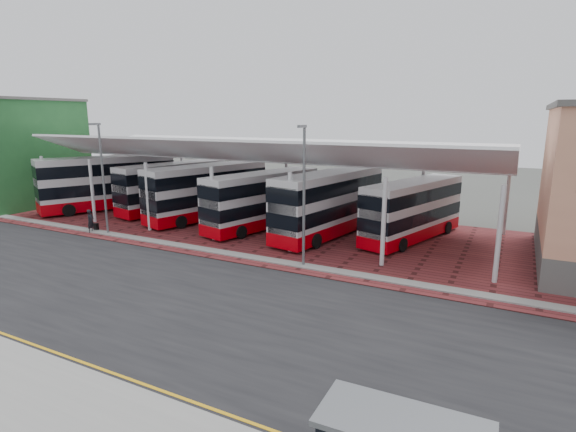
% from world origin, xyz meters
% --- Properties ---
extents(ground, '(140.00, 140.00, 0.00)m').
position_xyz_m(ground, '(0.00, 0.00, 0.00)').
color(ground, '#464843').
extents(road, '(120.00, 14.00, 0.02)m').
position_xyz_m(road, '(0.00, -1.00, 0.01)').
color(road, black).
rests_on(road, ground).
extents(forecourt, '(72.00, 16.00, 0.06)m').
position_xyz_m(forecourt, '(2.00, 13.00, 0.03)').
color(forecourt, maroon).
rests_on(forecourt, ground).
extents(sidewalk, '(120.00, 4.00, 0.14)m').
position_xyz_m(sidewalk, '(0.00, -9.00, 0.07)').
color(sidewalk, gray).
rests_on(sidewalk, ground).
extents(north_kerb, '(120.00, 0.80, 0.14)m').
position_xyz_m(north_kerb, '(0.00, 6.20, 0.07)').
color(north_kerb, gray).
rests_on(north_kerb, ground).
extents(yellow_line_near, '(120.00, 0.12, 0.01)m').
position_xyz_m(yellow_line_near, '(0.00, -7.00, 0.03)').
color(yellow_line_near, gold).
rests_on(yellow_line_near, road).
extents(yellow_line_far, '(120.00, 0.12, 0.01)m').
position_xyz_m(yellow_line_far, '(0.00, -6.70, 0.03)').
color(yellow_line_far, gold).
rests_on(yellow_line_far, road).
extents(canopy, '(37.00, 11.63, 7.07)m').
position_xyz_m(canopy, '(-6.00, 13.94, 5.80)').
color(canopy, silver).
rests_on(canopy, ground).
extents(shop_green, '(6.40, 10.20, 10.22)m').
position_xyz_m(shop_green, '(-30.00, 10.97, 5.12)').
color(shop_green, '#255F2C').
rests_on(shop_green, ground).
extents(lamp_west, '(0.16, 0.90, 8.07)m').
position_xyz_m(lamp_west, '(-14.00, 6.27, 4.36)').
color(lamp_west, slate).
rests_on(lamp_west, ground).
extents(lamp_east, '(0.16, 0.90, 8.07)m').
position_xyz_m(lamp_east, '(2.00, 6.27, 4.36)').
color(lamp_east, slate).
rests_on(lamp_east, ground).
extents(bus_0, '(7.76, 11.80, 4.88)m').
position_xyz_m(bus_0, '(-21.19, 12.84, 2.48)').
color(bus_0, silver).
rests_on(bus_0, forecourt).
extents(bus_1, '(4.64, 10.87, 4.36)m').
position_xyz_m(bus_1, '(-15.21, 14.89, 2.23)').
color(bus_1, silver).
rests_on(bus_1, forecourt).
extents(bus_2, '(5.50, 11.28, 4.54)m').
position_xyz_m(bus_2, '(-10.46, 13.72, 2.31)').
color(bus_2, silver).
rests_on(bus_2, forecourt).
extents(bus_3, '(5.02, 10.67, 4.29)m').
position_xyz_m(bus_3, '(-4.73, 13.11, 2.19)').
color(bus_3, silver).
rests_on(bus_3, forecourt).
extents(bus_4, '(4.57, 11.45, 4.60)m').
position_xyz_m(bus_4, '(0.64, 13.51, 2.35)').
color(bus_4, silver).
rests_on(bus_4, forecourt).
extents(bus_5, '(5.14, 10.25, 4.13)m').
position_xyz_m(bus_5, '(6.28, 15.04, 2.11)').
color(bus_5, silver).
rests_on(bus_5, forecourt).
extents(pedestrian, '(0.56, 0.71, 1.73)m').
position_xyz_m(pedestrian, '(-15.40, 6.00, 0.92)').
color(pedestrian, black).
rests_on(pedestrian, forecourt).
extents(suitcase, '(0.33, 0.24, 0.57)m').
position_xyz_m(suitcase, '(-15.46, 6.50, 0.35)').
color(suitcase, black).
rests_on(suitcase, forecourt).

